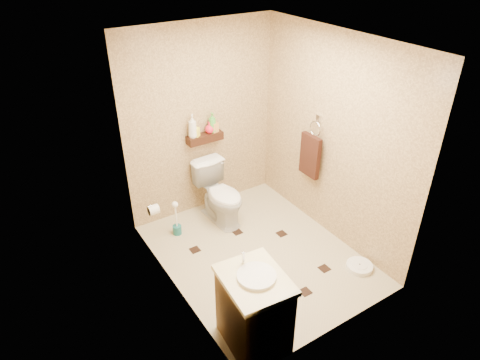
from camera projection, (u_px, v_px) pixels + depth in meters
ground at (257, 255)px, 4.92m from camera, size 2.50×2.50×0.00m
wall_back at (201, 122)px, 5.21m from camera, size 2.00×0.04×2.40m
wall_front at (349, 226)px, 3.40m from camera, size 2.00×0.04×2.40m
wall_left at (169, 192)px, 3.85m from camera, size 0.04×2.50×2.40m
wall_right at (333, 140)px, 4.77m from camera, size 0.04×2.50×2.40m
ceiling at (263, 41)px, 3.70m from camera, size 2.00×2.50×0.02m
wall_shelf at (205, 138)px, 5.25m from camera, size 0.46×0.14×0.10m
floor_accents at (263, 256)px, 4.89m from camera, size 1.17×1.34×0.01m
toilet at (221, 194)px, 5.34m from camera, size 0.46×0.76×0.76m
vanity at (254, 309)px, 3.71m from camera, size 0.57×0.67×0.88m
bathroom_scale at (359, 266)px, 4.71m from camera, size 0.32×0.32×0.06m
toilet_brush at (177, 223)px, 5.18m from camera, size 0.11×0.11×0.47m
towel_ring at (311, 154)px, 5.04m from camera, size 0.12×0.30×0.76m
toilet_paper at (153, 210)px, 4.65m from camera, size 0.12×0.11×0.12m
bottle_a at (192, 126)px, 5.08m from camera, size 0.15×0.15×0.28m
bottle_b at (196, 130)px, 5.13m from camera, size 0.10×0.10×0.16m
bottle_c at (210, 127)px, 5.22m from camera, size 0.14×0.14×0.15m
bottle_d at (212, 123)px, 5.21m from camera, size 0.10×0.10×0.25m
bottle_e at (214, 125)px, 5.24m from camera, size 0.10×0.10×0.18m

